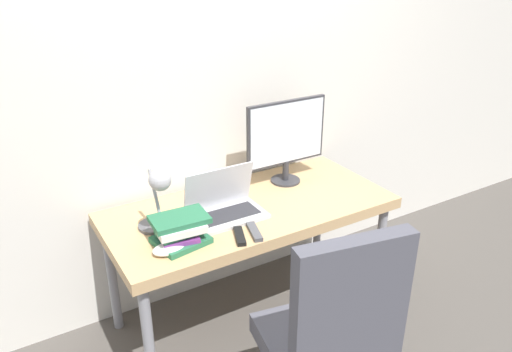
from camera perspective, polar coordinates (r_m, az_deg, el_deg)
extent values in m
plane|color=#514C47|center=(2.81, 3.14, -19.26)|extent=(12.00, 12.00, 0.00)
cube|color=silver|center=(2.76, -5.15, 10.98)|extent=(8.00, 0.05, 2.60)
cube|color=tan|center=(2.64, -0.70, -3.96)|extent=(1.51, 0.69, 0.06)
cylinder|color=gray|center=(2.41, -12.14, -18.30)|extent=(0.05, 0.05, 0.65)
cylinder|color=gray|center=(3.00, 13.84, -8.82)|extent=(0.05, 0.05, 0.65)
cylinder|color=gray|center=(2.85, -16.11, -11.18)|extent=(0.05, 0.05, 0.65)
cylinder|color=gray|center=(3.37, 7.12, -4.37)|extent=(0.05, 0.05, 0.65)
cube|color=silver|center=(2.51, -3.28, -4.59)|extent=(0.37, 0.23, 0.02)
cube|color=#2D2D33|center=(2.51, -3.28, -4.39)|extent=(0.32, 0.14, 0.00)
cube|color=silver|center=(2.53, -4.29, -1.31)|extent=(0.37, 0.06, 0.23)
cube|color=navy|center=(2.53, -4.27, -1.34)|extent=(0.34, 0.05, 0.20)
cylinder|color=#333338|center=(2.90, 3.38, -0.50)|extent=(0.17, 0.17, 0.01)
cylinder|color=#333338|center=(2.87, 3.41, 0.66)|extent=(0.04, 0.04, 0.12)
cube|color=#333338|center=(2.79, 3.47, 5.00)|extent=(0.50, 0.02, 0.37)
cube|color=silver|center=(2.78, 3.62, 4.92)|extent=(0.47, 0.00, 0.34)
cylinder|color=#4C4C51|center=(2.48, -11.49, -5.57)|extent=(0.16, 0.16, 0.02)
cylinder|color=#99999E|center=(2.35, -11.23, -3.05)|extent=(0.02, 0.15, 0.30)
sphere|color=#B2B2B7|center=(2.23, -10.92, -0.43)|extent=(0.10, 0.10, 0.10)
cube|color=#4C4C56|center=(2.17, 7.46, -18.41)|extent=(0.54, 0.52, 0.09)
cube|color=#4C4C56|center=(1.83, 10.77, -14.59)|extent=(0.45, 0.15, 0.56)
cube|color=#286B47|center=(2.33, -8.58, -7.25)|extent=(0.26, 0.24, 0.03)
cube|color=#753384|center=(2.31, -8.75, -6.92)|extent=(0.19, 0.16, 0.02)
cube|color=#286B47|center=(2.31, -8.74, -6.28)|extent=(0.20, 0.13, 0.02)
cube|color=silver|center=(2.30, -8.79, -5.63)|extent=(0.23, 0.20, 0.03)
cube|color=#286B47|center=(2.29, -8.75, -4.90)|extent=(0.26, 0.18, 0.03)
cube|color=black|center=(2.34, -1.87, -6.88)|extent=(0.09, 0.16, 0.02)
cube|color=#4C4C51|center=(2.37, -0.17, -6.39)|extent=(0.08, 0.17, 0.02)
ellipsoid|color=white|center=(2.27, -9.85, -8.15)|extent=(0.16, 0.10, 0.04)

